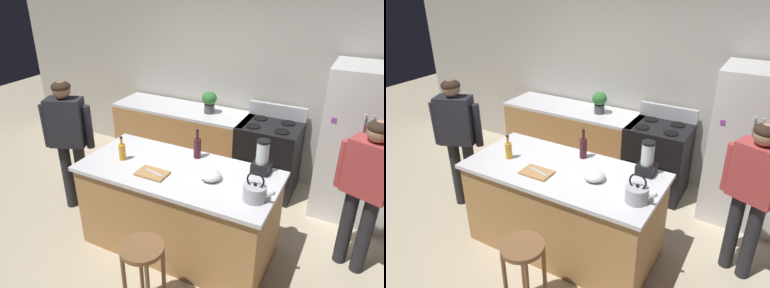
# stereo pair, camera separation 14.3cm
# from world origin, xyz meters

# --- Properties ---
(ground_plane) EXTENTS (14.00, 14.00, 0.00)m
(ground_plane) POSITION_xyz_m (0.00, 0.00, 0.00)
(ground_plane) COLOR beige
(back_wall) EXTENTS (8.00, 0.10, 2.70)m
(back_wall) POSITION_xyz_m (0.00, 1.95, 1.35)
(back_wall) COLOR #BCB7AD
(back_wall) RESTS_ON ground_plane
(kitchen_island) EXTENTS (1.98, 0.92, 0.94)m
(kitchen_island) POSITION_xyz_m (0.00, 0.00, 0.47)
(kitchen_island) COLOR #B7844C
(kitchen_island) RESTS_ON ground_plane
(back_counter_run) EXTENTS (2.00, 0.64, 0.94)m
(back_counter_run) POSITION_xyz_m (-0.80, 1.55, 0.47)
(back_counter_run) COLOR #B7844C
(back_counter_run) RESTS_ON ground_plane
(refrigerator) EXTENTS (0.90, 0.73, 1.81)m
(refrigerator) POSITION_xyz_m (1.56, 1.50, 0.90)
(refrigerator) COLOR silver
(refrigerator) RESTS_ON ground_plane
(stove_range) EXTENTS (0.76, 0.65, 1.12)m
(stove_range) POSITION_xyz_m (0.49, 1.52, 0.48)
(stove_range) COLOR black
(stove_range) RESTS_ON ground_plane
(person_by_island_left) EXTENTS (0.58, 0.36, 1.62)m
(person_by_island_left) POSITION_xyz_m (-1.48, 0.06, 0.98)
(person_by_island_left) COLOR #26262B
(person_by_island_left) RESTS_ON ground_plane
(person_by_sink_right) EXTENTS (0.58, 0.35, 1.58)m
(person_by_sink_right) POSITION_xyz_m (1.65, 0.53, 0.96)
(person_by_sink_right) COLOR #26262B
(person_by_sink_right) RESTS_ON ground_plane
(bar_stool) EXTENTS (0.36, 0.36, 0.71)m
(bar_stool) POSITION_xyz_m (0.15, -0.86, 0.55)
(bar_stool) COLOR brown
(bar_stool) RESTS_ON ground_plane
(potted_plant) EXTENTS (0.20, 0.20, 0.30)m
(potted_plant) POSITION_xyz_m (-0.38, 1.55, 1.11)
(potted_plant) COLOR #4C4C51
(potted_plant) RESTS_ON back_counter_run
(blender_appliance) EXTENTS (0.17, 0.17, 0.34)m
(blender_appliance) POSITION_xyz_m (0.73, 0.33, 1.08)
(blender_appliance) COLOR black
(blender_appliance) RESTS_ON kitchen_island
(bottle_soda) EXTENTS (0.07, 0.07, 0.26)m
(bottle_soda) POSITION_xyz_m (-0.61, -0.07, 1.03)
(bottle_soda) COLOR orange
(bottle_soda) RESTS_ON kitchen_island
(bottle_wine) EXTENTS (0.08, 0.08, 0.32)m
(bottle_wine) POSITION_xyz_m (0.05, 0.32, 1.06)
(bottle_wine) COLOR #471923
(bottle_wine) RESTS_ON kitchen_island
(mixing_bowl) EXTENTS (0.20, 0.20, 0.09)m
(mixing_bowl) POSITION_xyz_m (0.36, -0.02, 0.98)
(mixing_bowl) COLOR white
(mixing_bowl) RESTS_ON kitchen_island
(tea_kettle) EXTENTS (0.28, 0.20, 0.27)m
(tea_kettle) POSITION_xyz_m (0.83, -0.15, 1.02)
(tea_kettle) COLOR #B7BABF
(tea_kettle) RESTS_ON kitchen_island
(cutting_board) EXTENTS (0.30, 0.20, 0.02)m
(cutting_board) POSITION_xyz_m (-0.17, -0.19, 0.95)
(cutting_board) COLOR #B7844C
(cutting_board) RESTS_ON kitchen_island
(chef_knife) EXTENTS (0.22, 0.08, 0.01)m
(chef_knife) POSITION_xyz_m (-0.15, -0.19, 0.96)
(chef_knife) COLOR #B7BABF
(chef_knife) RESTS_ON cutting_board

